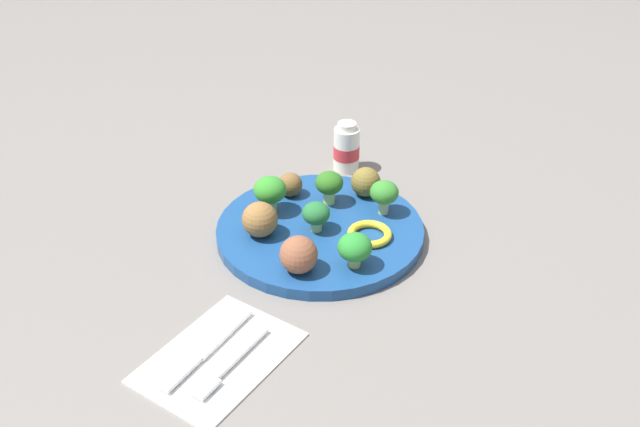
% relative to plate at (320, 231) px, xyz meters
% --- Properties ---
extents(ground_plane, '(4.00, 4.00, 0.00)m').
position_rel_plate_xyz_m(ground_plane, '(0.00, 0.00, -0.01)').
color(ground_plane, slate).
extents(plate, '(0.28, 0.28, 0.02)m').
position_rel_plate_xyz_m(plate, '(0.00, 0.00, 0.00)').
color(plate, navy).
rests_on(plate, ground_plane).
extents(broccoli_floret_mid_right, '(0.04, 0.04, 0.05)m').
position_rel_plate_xyz_m(broccoli_floret_mid_right, '(0.06, 0.08, 0.04)').
color(broccoli_floret_mid_right, '#A0B866').
rests_on(broccoli_floret_mid_right, plate).
extents(broccoli_floret_center, '(0.04, 0.04, 0.05)m').
position_rel_plate_xyz_m(broccoli_floret_center, '(-0.06, -0.02, 0.04)').
color(broccoli_floret_center, '#A4CC72').
rests_on(broccoli_floret_center, plate).
extents(broccoli_floret_front_right, '(0.04, 0.04, 0.04)m').
position_rel_plate_xyz_m(broccoli_floret_front_right, '(0.01, -0.00, 0.03)').
color(broccoli_floret_front_right, '#9CC77A').
rests_on(broccoli_floret_front_right, plate).
extents(broccoli_floret_near_rim, '(0.05, 0.05, 0.05)m').
position_rel_plate_xyz_m(broccoli_floret_near_rim, '(0.00, -0.08, 0.04)').
color(broccoli_floret_near_rim, '#91BE7C').
rests_on(broccoli_floret_near_rim, plate).
extents(broccoli_floret_mid_left, '(0.04, 0.04, 0.05)m').
position_rel_plate_xyz_m(broccoli_floret_mid_left, '(-0.07, 0.06, 0.04)').
color(broccoli_floret_mid_left, '#A1C084').
rests_on(broccoli_floret_mid_left, plate).
extents(meatball_mid_left, '(0.04, 0.04, 0.04)m').
position_rel_plate_xyz_m(meatball_mid_left, '(-0.10, 0.02, 0.03)').
color(meatball_mid_left, brown).
rests_on(meatball_mid_left, plate).
extents(meatball_back_right, '(0.05, 0.05, 0.05)m').
position_rel_plate_xyz_m(meatball_back_right, '(0.05, -0.06, 0.03)').
color(meatball_back_right, brown).
rests_on(meatball_back_right, plate).
extents(meatball_front_left, '(0.03, 0.03, 0.03)m').
position_rel_plate_xyz_m(meatball_front_left, '(-0.05, -0.08, 0.03)').
color(meatball_front_left, brown).
rests_on(meatball_front_left, plate).
extents(meatball_far_rim, '(0.05, 0.05, 0.05)m').
position_rel_plate_xyz_m(meatball_far_rim, '(0.10, 0.02, 0.03)').
color(meatball_far_rim, brown).
rests_on(meatball_far_rim, plate).
extents(pepper_ring_mid_left, '(0.07, 0.07, 0.01)m').
position_rel_plate_xyz_m(pepper_ring_mid_left, '(-0.01, 0.07, 0.01)').
color(pepper_ring_mid_left, yellow).
rests_on(pepper_ring_mid_left, plate).
extents(napkin, '(0.18, 0.14, 0.01)m').
position_rel_plate_xyz_m(napkin, '(0.26, 0.01, -0.01)').
color(napkin, white).
rests_on(napkin, ground_plane).
extents(fork, '(0.12, 0.03, 0.01)m').
position_rel_plate_xyz_m(fork, '(0.27, 0.03, -0.00)').
color(fork, silver).
rests_on(fork, napkin).
extents(knife, '(0.15, 0.02, 0.01)m').
position_rel_plate_xyz_m(knife, '(0.26, -0.01, -0.00)').
color(knife, white).
rests_on(knife, napkin).
extents(yogurt_bottle, '(0.04, 0.04, 0.08)m').
position_rel_plate_xyz_m(yogurt_bottle, '(-0.18, -0.05, 0.03)').
color(yogurt_bottle, white).
rests_on(yogurt_bottle, ground_plane).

